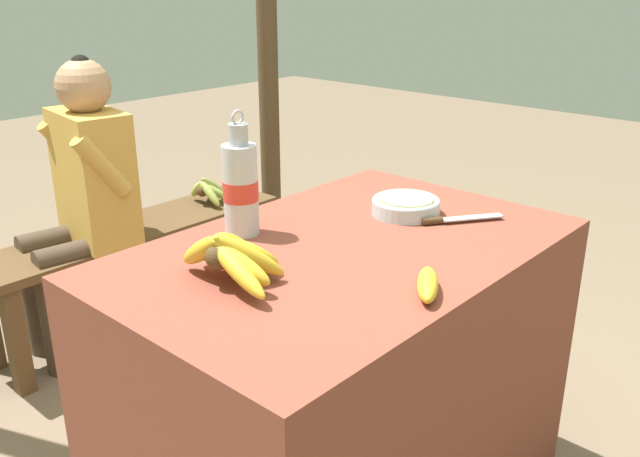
% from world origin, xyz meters
% --- Properties ---
extents(market_counter, '(1.15, 0.74, 0.80)m').
position_xyz_m(market_counter, '(0.00, 0.00, 0.40)').
color(market_counter, brown).
rests_on(market_counter, ground_plane).
extents(banana_bunch_ripe, '(0.18, 0.30, 0.13)m').
position_xyz_m(banana_bunch_ripe, '(-0.31, 0.05, 0.86)').
color(banana_bunch_ripe, '#4C381E').
rests_on(banana_bunch_ripe, market_counter).
extents(serving_bowl, '(0.18, 0.18, 0.05)m').
position_xyz_m(serving_bowl, '(0.29, 0.02, 0.83)').
color(serving_bowl, silver).
rests_on(serving_bowl, market_counter).
extents(water_bottle, '(0.09, 0.09, 0.31)m').
position_xyz_m(water_bottle, '(-0.11, 0.24, 0.92)').
color(water_bottle, silver).
rests_on(water_bottle, market_counter).
extents(loose_banana_front, '(0.15, 0.12, 0.04)m').
position_xyz_m(loose_banana_front, '(-0.09, -0.29, 0.82)').
color(loose_banana_front, gold).
rests_on(loose_banana_front, market_counter).
extents(knife, '(0.20, 0.15, 0.02)m').
position_xyz_m(knife, '(0.31, -0.11, 0.81)').
color(knife, '#BCBCC1').
rests_on(knife, market_counter).
extents(wooden_bench, '(1.34, 0.32, 0.44)m').
position_xyz_m(wooden_bench, '(0.24, 1.33, 0.36)').
color(wooden_bench, brown).
rests_on(wooden_bench, ground_plane).
extents(seated_vendor, '(0.43, 0.41, 1.14)m').
position_xyz_m(seated_vendor, '(0.04, 1.30, 0.66)').
color(seated_vendor, '#473828').
rests_on(seated_vendor, ground_plane).
extents(banana_bunch_green, '(0.17, 0.23, 0.14)m').
position_xyz_m(banana_bunch_green, '(0.64, 1.33, 0.51)').
color(banana_bunch_green, '#4C381E').
rests_on(banana_bunch_green, wooden_bench).
extents(support_post_far, '(0.10, 0.10, 2.47)m').
position_xyz_m(support_post_far, '(1.21, 1.52, 1.23)').
color(support_post_far, '#4C3823').
rests_on(support_post_far, ground_plane).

